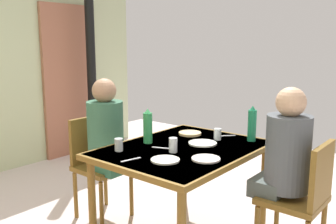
% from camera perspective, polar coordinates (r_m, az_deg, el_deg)
% --- Properties ---
extents(door_wooden, '(0.80, 0.05, 2.00)m').
position_cam_1_polar(door_wooden, '(5.13, -14.92, 4.62)').
color(door_wooden, '#9E6047').
rests_on(door_wooden, ground_plane).
extents(stove_pipe_column, '(0.12, 0.12, 2.69)m').
position_cam_1_polar(stove_pipe_column, '(4.98, -11.84, 8.59)').
color(stove_pipe_column, black).
rests_on(stove_pipe_column, ground_plane).
extents(dining_table, '(1.25, 0.95, 0.74)m').
position_cam_1_polar(dining_table, '(2.79, 2.40, -6.92)').
color(dining_table, brown).
rests_on(dining_table, ground_plane).
extents(chair_near_diner, '(0.40, 0.40, 0.87)m').
position_cam_1_polar(chair_near_diner, '(2.68, 20.17, -12.04)').
color(chair_near_diner, brown).
rests_on(chair_near_diner, ground_plane).
extents(chair_far_diner, '(0.40, 0.40, 0.87)m').
position_cam_1_polar(chair_far_diner, '(3.29, -10.90, -7.36)').
color(chair_far_diner, brown).
rests_on(chair_far_diner, ground_plane).
extents(person_near_diner, '(0.30, 0.37, 0.77)m').
position_cam_1_polar(person_near_diner, '(2.64, 17.75, -5.78)').
color(person_near_diner, '#485350').
rests_on(person_near_diner, ground_plane).
extents(person_far_diner, '(0.30, 0.37, 0.77)m').
position_cam_1_polar(person_far_diner, '(3.11, -9.47, -2.92)').
color(person_far_diner, '#306A52').
rests_on(person_far_diner, ground_plane).
extents(water_bottle_green_near, '(0.07, 0.07, 0.28)m').
position_cam_1_polar(water_bottle_green_near, '(2.99, 12.85, -1.89)').
color(water_bottle_green_near, '#1D7F52').
rests_on(water_bottle_green_near, dining_table).
extents(water_bottle_green_far, '(0.07, 0.07, 0.27)m').
position_cam_1_polar(water_bottle_green_far, '(2.86, -3.14, -2.31)').
color(water_bottle_green_far, '#2F9750').
rests_on(water_bottle_green_far, dining_table).
extents(dinner_plate_near_left, '(0.19, 0.19, 0.01)m').
position_cam_1_polar(dinner_plate_near_left, '(2.46, -0.43, -7.41)').
color(dinner_plate_near_left, white).
rests_on(dinner_plate_near_left, dining_table).
extents(dinner_plate_near_right, '(0.19, 0.19, 0.01)m').
position_cam_1_polar(dinner_plate_near_right, '(2.49, 5.87, -7.20)').
color(dinner_plate_near_right, white).
rests_on(dinner_plate_near_right, dining_table).
extents(dinner_plate_far_center, '(0.22, 0.22, 0.01)m').
position_cam_1_polar(dinner_plate_far_center, '(2.87, 5.36, -4.82)').
color(dinner_plate_far_center, white).
rests_on(dinner_plate_far_center, dining_table).
extents(drinking_glass_by_near_diner, '(0.06, 0.06, 0.09)m').
position_cam_1_polar(drinking_glass_by_near_diner, '(2.99, 7.67, -3.41)').
color(drinking_glass_by_near_diner, silver).
rests_on(drinking_glass_by_near_diner, dining_table).
extents(drinking_glass_by_far_diner, '(0.06, 0.06, 0.09)m').
position_cam_1_polar(drinking_glass_by_far_diner, '(2.69, -7.62, -5.02)').
color(drinking_glass_by_far_diner, silver).
rests_on(drinking_glass_by_far_diner, dining_table).
extents(drinking_glass_spare_center, '(0.06, 0.06, 0.11)m').
position_cam_1_polar(drinking_glass_spare_center, '(2.63, 0.76, -5.12)').
color(drinking_glass_spare_center, silver).
rests_on(drinking_glass_spare_center, dining_table).
extents(bread_plate_sliced, '(0.19, 0.19, 0.02)m').
position_cam_1_polar(bread_plate_sliced, '(3.15, 3.41, -3.32)').
color(bread_plate_sliced, '#DBB77A').
rests_on(bread_plate_sliced, dining_table).
extents(cutlery_knife_near, '(0.07, 0.15, 0.00)m').
position_cam_1_polar(cutlery_knife_near, '(2.74, -1.00, -5.56)').
color(cutlery_knife_near, silver).
rests_on(cutlery_knife_near, dining_table).
extents(cutlery_fork_near, '(0.13, 0.11, 0.00)m').
position_cam_1_polar(cutlery_fork_near, '(3.14, 9.08, -3.64)').
color(cutlery_fork_near, silver).
rests_on(cutlery_fork_near, dining_table).
extents(cutlery_knife_far, '(0.15, 0.05, 0.00)m').
position_cam_1_polar(cutlery_knife_far, '(2.49, -5.75, -7.33)').
color(cutlery_knife_far, silver).
rests_on(cutlery_knife_far, dining_table).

